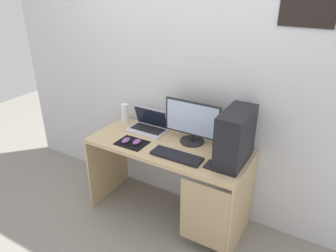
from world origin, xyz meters
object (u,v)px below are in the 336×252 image
object	(u,v)px
speaker	(125,113)
laptop	(148,126)
monitor	(192,123)
pc_tower	(235,137)
mouse_right	(126,140)
cell_phone	(210,165)
mouse_left	(137,142)
keyboard	(177,156)

from	to	relation	value
speaker	laptop	bearing A→B (deg)	-6.24
monitor	speaker	world-z (taller)	monitor
pc_tower	mouse_right	world-z (taller)	pc_tower
cell_phone	mouse_left	bearing A→B (deg)	-179.27
monitor	mouse_right	world-z (taller)	monitor
monitor	keyboard	xyz separation A→B (m)	(0.01, -0.29, -0.18)
mouse_right	laptop	bearing A→B (deg)	85.18
laptop	speaker	distance (m)	0.30
cell_phone	mouse_right	bearing A→B (deg)	-177.51
pc_tower	speaker	world-z (taller)	pc_tower
laptop	mouse_right	size ratio (longest dim) A/B	3.70
speaker	mouse_right	size ratio (longest dim) A/B	1.94
pc_tower	keyboard	bearing A→B (deg)	-157.88
laptop	cell_phone	xyz separation A→B (m)	(0.75, -0.28, -0.04)
monitor	speaker	xyz separation A→B (m)	(-0.75, 0.05, -0.09)
speaker	mouse_right	xyz separation A→B (m)	(0.26, -0.34, -0.07)
pc_tower	speaker	bearing A→B (deg)	171.75
pc_tower	mouse_right	bearing A→B (deg)	-169.27
speaker	mouse_right	distance (m)	0.44
laptop	keyboard	distance (m)	0.56
laptop	mouse_left	size ratio (longest dim) A/B	3.70
pc_tower	keyboard	distance (m)	0.48
speaker	cell_phone	size ratio (longest dim) A/B	1.43
pc_tower	monitor	bearing A→B (deg)	163.88
cell_phone	monitor	bearing A→B (deg)	138.11
keyboard	monitor	bearing A→B (deg)	92.03
monitor	laptop	xyz separation A→B (m)	(-0.46, 0.02, -0.15)
speaker	mouse_right	bearing A→B (deg)	-52.18
monitor	laptop	bearing A→B (deg)	177.95
speaker	mouse_left	bearing A→B (deg)	-41.28
laptop	mouse_left	xyz separation A→B (m)	(0.07, -0.28, -0.02)
speaker	keyboard	xyz separation A→B (m)	(0.76, -0.34, -0.08)
pc_tower	keyboard	xyz separation A→B (m)	(-0.41, -0.17, -0.20)
monitor	laptop	distance (m)	0.48
monitor	mouse_left	distance (m)	0.50
laptop	cell_phone	distance (m)	0.80
pc_tower	mouse_right	size ratio (longest dim) A/B	4.42
laptop	mouse_right	world-z (taller)	laptop
speaker	cell_phone	distance (m)	1.08
speaker	keyboard	distance (m)	0.83
pc_tower	laptop	bearing A→B (deg)	171.09
monitor	mouse_right	size ratio (longest dim) A/B	5.21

